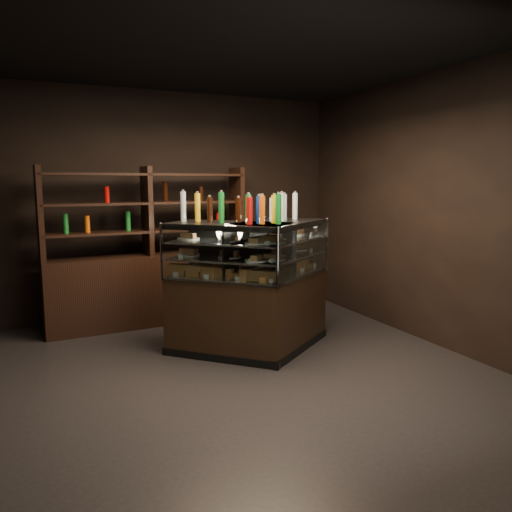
# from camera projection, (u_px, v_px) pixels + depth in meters

# --- Properties ---
(ground) EXTENTS (5.00, 5.00, 0.00)m
(ground) POSITION_uv_depth(u_px,v_px,m) (225.00, 377.00, 4.68)
(ground) COLOR black
(ground) RESTS_ON ground
(room_shell) EXTENTS (5.02, 5.02, 3.01)m
(room_shell) POSITION_uv_depth(u_px,v_px,m) (222.00, 167.00, 4.40)
(room_shell) COLOR black
(room_shell) RESTS_ON ground
(display_case) EXTENTS (1.94, 1.36, 1.40)m
(display_case) POSITION_uv_depth(u_px,v_px,m) (254.00, 308.00, 5.36)
(display_case) COLOR black
(display_case) RESTS_ON ground
(food_display) EXTENTS (1.58, 0.93, 0.43)m
(food_display) POSITION_uv_depth(u_px,v_px,m) (255.00, 256.00, 5.27)
(food_display) COLOR #C99548
(food_display) RESTS_ON display_case
(bottles_top) EXTENTS (1.41, 0.79, 0.30)m
(bottles_top) POSITION_uv_depth(u_px,v_px,m) (254.00, 209.00, 5.21)
(bottles_top) COLOR #147223
(bottles_top) RESTS_ON display_case
(potted_conifer) EXTENTS (0.40, 0.40, 0.85)m
(potted_conifer) POSITION_uv_depth(u_px,v_px,m) (276.00, 291.00, 6.11)
(potted_conifer) COLOR black
(potted_conifer) RESTS_ON ground
(back_shelving) EXTENTS (2.55, 0.56, 2.00)m
(back_shelving) POSITION_uv_depth(u_px,v_px,m) (149.00, 278.00, 6.34)
(back_shelving) COLOR black
(back_shelving) RESTS_ON ground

